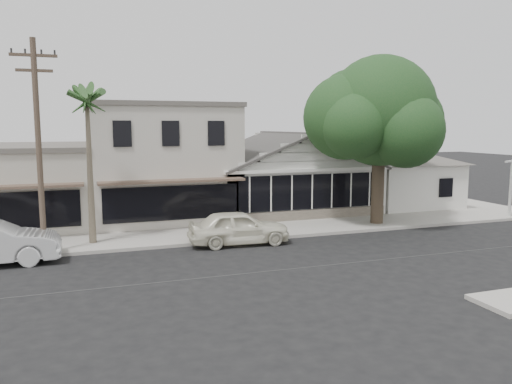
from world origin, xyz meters
name	(u,v)px	position (x,y,z in m)	size (l,w,h in m)	color
ground	(289,269)	(0.00, 0.00, 0.00)	(140.00, 140.00, 0.00)	black
sidewalk_north	(71,245)	(-8.00, 6.75, 0.07)	(90.00, 3.50, 0.15)	#9E9991
corner_shop	(285,171)	(5.00, 12.47, 2.62)	(10.40, 8.60, 5.10)	silver
side_cottage	(401,185)	(13.20, 11.50, 1.50)	(6.00, 6.00, 3.00)	silver
row_building_near	(157,163)	(-3.00, 13.50, 3.25)	(8.00, 10.00, 6.50)	#BBB4A8
utility_pole	(38,143)	(-9.00, 5.20, 4.79)	(1.80, 0.24, 9.00)	brown
car_0	(239,227)	(-0.59, 4.57, 0.80)	(1.89, 4.69, 1.60)	silver
shade_tree	(376,115)	(7.88, 6.56, 6.09)	(8.34, 7.54, 9.26)	#4B3D2D
palm_east	(87,101)	(-7.02, 6.51, 6.57)	(2.84, 2.84, 7.63)	#726651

